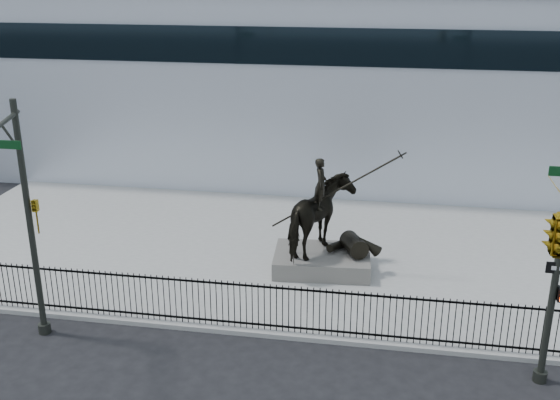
# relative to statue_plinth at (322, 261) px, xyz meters

# --- Properties ---
(ground) EXTENTS (120.00, 120.00, 0.00)m
(ground) POSITION_rel_statue_plinth_xyz_m (-0.66, -5.59, -0.46)
(ground) COLOR black
(ground) RESTS_ON ground
(plaza) EXTENTS (30.00, 12.00, 0.15)m
(plaza) POSITION_rel_statue_plinth_xyz_m (-0.66, 1.41, -0.39)
(plaza) COLOR gray
(plaza) RESTS_ON ground
(building) EXTENTS (44.00, 14.00, 9.00)m
(building) POSITION_rel_statue_plinth_xyz_m (-0.66, 14.41, 4.04)
(building) COLOR silver
(building) RESTS_ON ground
(picket_fence) EXTENTS (22.10, 0.10, 1.50)m
(picket_fence) POSITION_rel_statue_plinth_xyz_m (-0.66, -4.34, 0.44)
(picket_fence) COLOR black
(picket_fence) RESTS_ON plaza
(statue_plinth) EXTENTS (3.50, 2.54, 0.62)m
(statue_plinth) POSITION_rel_statue_plinth_xyz_m (0.00, 0.00, 0.00)
(statue_plinth) COLOR #635F5A
(statue_plinth) RESTS_ON plaza
(equestrian_statue) EXTENTS (4.26, 2.80, 3.62)m
(equestrian_statue) POSITION_rel_statue_plinth_xyz_m (0.06, 0.00, 1.62)
(equestrian_statue) COLOR black
(equestrian_statue) RESTS_ON statue_plinth
(traffic_signal_left) EXTENTS (1.52, 4.84, 7.00)m
(traffic_signal_left) POSITION_rel_statue_plinth_xyz_m (-7.41, -6.21, 3.57)
(traffic_signal_left) COLOR #272A24
(traffic_signal_left) RESTS_ON ground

